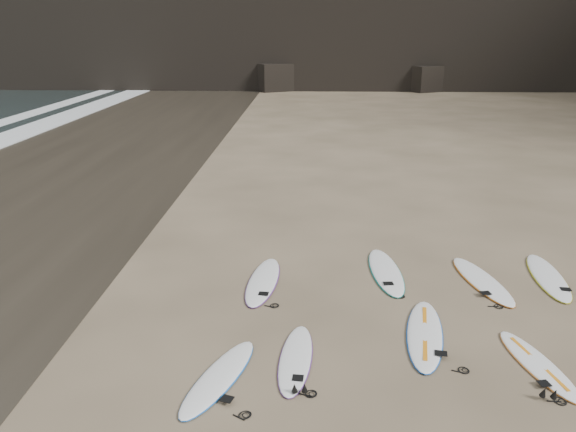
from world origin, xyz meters
name	(u,v)px	position (x,y,z in m)	size (l,w,h in m)	color
ground	(443,348)	(0.00, 0.00, 0.00)	(240.00, 240.00, 0.00)	#897559
wet_sand	(16,191)	(-13.00, 10.00, 0.00)	(12.00, 200.00, 0.01)	#383026
surfboard_0	(219,377)	(-3.96, -1.10, 0.04)	(0.57, 2.39, 0.09)	white
surfboard_1	(296,358)	(-2.69, -0.50, 0.04)	(0.55, 2.27, 0.08)	white
surfboard_2	(425,333)	(-0.26, 0.42, 0.05)	(0.65, 2.71, 0.10)	white
surfboard_3	(538,364)	(1.50, -0.52, 0.04)	(0.54, 2.25, 0.08)	white
surfboard_5	(263,281)	(-3.52, 2.66, 0.05)	(0.64, 2.65, 0.10)	white
surfboard_6	(386,271)	(-0.63, 3.30, 0.05)	(0.67, 2.78, 0.10)	white
surfboard_7	(482,280)	(1.52, 2.87, 0.05)	(0.65, 2.70, 0.10)	white
surfboard_8	(548,276)	(3.12, 3.13, 0.05)	(0.65, 2.72, 0.10)	white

